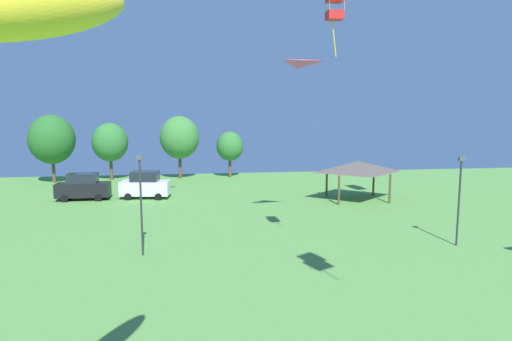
{
  "coord_description": "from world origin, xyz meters",
  "views": [
    {
      "loc": [
        -3.33,
        1.73,
        8.55
      ],
      "look_at": [
        -1.39,
        16.2,
        6.5
      ],
      "focal_mm": 32.0,
      "sensor_mm": 36.0,
      "label": 1
    }
  ],
  "objects_px": {
    "kite_flying_2": "(297,80)",
    "treeline_tree_3": "(230,146)",
    "treeline_tree_0": "(52,139)",
    "treeline_tree_1": "(110,142)",
    "parked_car_leftmost": "(83,187)",
    "kite_flying_7": "(38,9)",
    "kite_flying_3": "(335,7)",
    "park_pavilion": "(358,167)",
    "parked_car_second_from_left": "(145,185)",
    "treeline_tree_2": "(179,138)",
    "light_post_1": "(141,199)",
    "light_post_0": "(459,195)"
  },
  "relations": [
    {
      "from": "treeline_tree_0",
      "to": "treeline_tree_3",
      "type": "height_order",
      "value": "treeline_tree_0"
    },
    {
      "from": "park_pavilion",
      "to": "treeline_tree_2",
      "type": "xyz_separation_m",
      "value": [
        -16.56,
        14.91,
        1.82
      ]
    },
    {
      "from": "kite_flying_2",
      "to": "treeline_tree_3",
      "type": "distance_m",
      "value": 24.57
    },
    {
      "from": "kite_flying_7",
      "to": "park_pavilion",
      "type": "height_order",
      "value": "kite_flying_7"
    },
    {
      "from": "kite_flying_3",
      "to": "park_pavilion",
      "type": "height_order",
      "value": "kite_flying_3"
    },
    {
      "from": "parked_car_second_from_left",
      "to": "treeline_tree_2",
      "type": "bearing_deg",
      "value": 83.37
    },
    {
      "from": "treeline_tree_0",
      "to": "treeline_tree_1",
      "type": "bearing_deg",
      "value": 11.6
    },
    {
      "from": "light_post_0",
      "to": "treeline_tree_2",
      "type": "xyz_separation_m",
      "value": [
        -17.8,
        29.18,
        1.74
      ]
    },
    {
      "from": "treeline_tree_1",
      "to": "kite_flying_2",
      "type": "bearing_deg",
      "value": -54.11
    },
    {
      "from": "kite_flying_2",
      "to": "park_pavilion",
      "type": "relative_size",
      "value": 0.37
    },
    {
      "from": "kite_flying_7",
      "to": "treeline_tree_0",
      "type": "bearing_deg",
      "value": 106.46
    },
    {
      "from": "treeline_tree_0",
      "to": "treeline_tree_2",
      "type": "height_order",
      "value": "treeline_tree_0"
    },
    {
      "from": "parked_car_second_from_left",
      "to": "light_post_0",
      "type": "height_order",
      "value": "light_post_0"
    },
    {
      "from": "parked_car_leftmost",
      "to": "park_pavilion",
      "type": "height_order",
      "value": "park_pavilion"
    },
    {
      "from": "parked_car_leftmost",
      "to": "parked_car_second_from_left",
      "type": "height_order",
      "value": "parked_car_second_from_left"
    },
    {
      "from": "kite_flying_2",
      "to": "kite_flying_7",
      "type": "xyz_separation_m",
      "value": [
        -9.48,
        -23.6,
        -0.31
      ]
    },
    {
      "from": "treeline_tree_0",
      "to": "treeline_tree_3",
      "type": "bearing_deg",
      "value": 3.9
    },
    {
      "from": "treeline_tree_1",
      "to": "treeline_tree_2",
      "type": "height_order",
      "value": "treeline_tree_2"
    },
    {
      "from": "light_post_1",
      "to": "kite_flying_7",
      "type": "bearing_deg",
      "value": -87.78
    },
    {
      "from": "treeline_tree_0",
      "to": "kite_flying_7",
      "type": "bearing_deg",
      "value": -73.54
    },
    {
      "from": "parked_car_second_from_left",
      "to": "treeline_tree_2",
      "type": "relative_size",
      "value": 0.63
    },
    {
      "from": "light_post_0",
      "to": "kite_flying_7",
      "type": "bearing_deg",
      "value": -136.2
    },
    {
      "from": "kite_flying_3",
      "to": "treeline_tree_1",
      "type": "height_order",
      "value": "kite_flying_3"
    },
    {
      "from": "treeline_tree_0",
      "to": "treeline_tree_1",
      "type": "distance_m",
      "value": 6.23
    },
    {
      "from": "park_pavilion",
      "to": "light_post_1",
      "type": "relative_size",
      "value": 1.04
    },
    {
      "from": "parked_car_leftmost",
      "to": "light_post_0",
      "type": "distance_m",
      "value": 31.68
    },
    {
      "from": "parked_car_second_from_left",
      "to": "treeline_tree_0",
      "type": "distance_m",
      "value": 15.76
    },
    {
      "from": "light_post_1",
      "to": "treeline_tree_3",
      "type": "distance_m",
      "value": 29.7
    },
    {
      "from": "light_post_0",
      "to": "treeline_tree_1",
      "type": "distance_m",
      "value": 39.08
    },
    {
      "from": "kite_flying_7",
      "to": "parked_car_leftmost",
      "type": "height_order",
      "value": "kite_flying_7"
    },
    {
      "from": "kite_flying_2",
      "to": "treeline_tree_3",
      "type": "relative_size",
      "value": 0.4
    },
    {
      "from": "kite_flying_2",
      "to": "parked_car_leftmost",
      "type": "bearing_deg",
      "value": 146.23
    },
    {
      "from": "light_post_1",
      "to": "treeline_tree_3",
      "type": "xyz_separation_m",
      "value": [
        7.28,
        28.79,
        0.44
      ]
    },
    {
      "from": "treeline_tree_3",
      "to": "park_pavilion",
      "type": "bearing_deg",
      "value": -55.15
    },
    {
      "from": "light_post_1",
      "to": "treeline_tree_2",
      "type": "bearing_deg",
      "value": 87.4
    },
    {
      "from": "kite_flying_2",
      "to": "treeline_tree_1",
      "type": "relative_size",
      "value": 0.34
    },
    {
      "from": "parked_car_leftmost",
      "to": "kite_flying_3",
      "type": "bearing_deg",
      "value": -51.04
    },
    {
      "from": "light_post_1",
      "to": "light_post_0",
      "type": "bearing_deg",
      "value": -1.96
    },
    {
      "from": "kite_flying_2",
      "to": "treeline_tree_1",
      "type": "bearing_deg",
      "value": 125.89
    },
    {
      "from": "parked_car_second_from_left",
      "to": "treeline_tree_3",
      "type": "bearing_deg",
      "value": 60.53
    },
    {
      "from": "light_post_0",
      "to": "light_post_1",
      "type": "xyz_separation_m",
      "value": [
        -19.09,
        0.65,
        0.15
      ]
    },
    {
      "from": "kite_flying_7",
      "to": "parked_car_leftmost",
      "type": "bearing_deg",
      "value": 102.64
    },
    {
      "from": "treeline_tree_0",
      "to": "treeline_tree_1",
      "type": "height_order",
      "value": "treeline_tree_0"
    },
    {
      "from": "parked_car_leftmost",
      "to": "light_post_0",
      "type": "bearing_deg",
      "value": -34.61
    },
    {
      "from": "light_post_1",
      "to": "park_pavilion",
      "type": "bearing_deg",
      "value": 37.32
    },
    {
      "from": "light_post_1",
      "to": "treeline_tree_1",
      "type": "height_order",
      "value": "treeline_tree_1"
    },
    {
      "from": "treeline_tree_0",
      "to": "treeline_tree_3",
      "type": "xyz_separation_m",
      "value": [
        20.07,
        1.37,
        -1.14
      ]
    },
    {
      "from": "light_post_0",
      "to": "treeline_tree_0",
      "type": "relative_size",
      "value": 0.72
    },
    {
      "from": "treeline_tree_1",
      "to": "park_pavilion",
      "type": "bearing_deg",
      "value": -31.52
    },
    {
      "from": "park_pavilion",
      "to": "light_post_0",
      "type": "relative_size",
      "value": 1.1
    }
  ]
}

